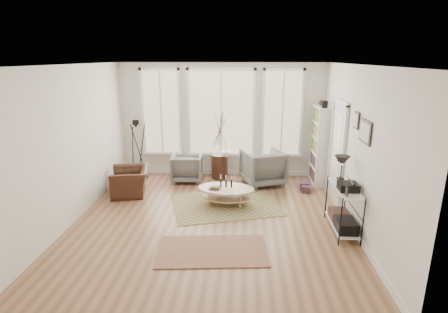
# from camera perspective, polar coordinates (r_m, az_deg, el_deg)

# --- Properties ---
(room) EXTENTS (5.50, 5.54, 2.90)m
(room) POSITION_cam_1_polar(r_m,az_deg,el_deg) (6.38, -1.93, 1.43)
(room) COLOR #9C6C48
(room) RESTS_ON ground
(bay_window) EXTENTS (4.14, 0.12, 2.24)m
(bay_window) POSITION_cam_1_polar(r_m,az_deg,el_deg) (8.97, -0.46, 6.86)
(bay_window) COLOR #D3BB88
(bay_window) RESTS_ON ground
(door) EXTENTS (0.09, 1.06, 2.22)m
(door) POSITION_cam_1_polar(r_m,az_deg,el_deg) (7.77, 17.98, 0.98)
(door) COLOR silver
(door) RESTS_ON ground
(bookcase) EXTENTS (0.31, 0.85, 2.06)m
(bookcase) POSITION_cam_1_polar(r_m,az_deg,el_deg) (8.80, 15.37, 1.76)
(bookcase) COLOR white
(bookcase) RESTS_ON ground
(low_shelf) EXTENTS (0.38, 1.08, 1.30)m
(low_shelf) POSITION_cam_1_polar(r_m,az_deg,el_deg) (6.59, 18.94, -7.39)
(low_shelf) COLOR white
(low_shelf) RESTS_ON ground
(wall_art) EXTENTS (0.04, 0.88, 0.44)m
(wall_art) POSITION_cam_1_polar(r_m,az_deg,el_deg) (6.29, 21.73, 4.27)
(wall_art) COLOR black
(wall_art) RESTS_ON ground
(rug_main) EXTENTS (2.51, 2.14, 0.01)m
(rug_main) POSITION_cam_1_polar(r_m,az_deg,el_deg) (7.50, 0.21, -7.80)
(rug_main) COLOR brown
(rug_main) RESTS_ON ground
(rug_runner) EXTENTS (1.85, 1.14, 0.01)m
(rug_runner) POSITION_cam_1_polar(r_m,az_deg,el_deg) (5.85, -1.95, -15.08)
(rug_runner) COLOR brown
(rug_runner) RESTS_ON ground
(coffee_table) EXTENTS (1.26, 0.87, 0.54)m
(coffee_table) POSITION_cam_1_polar(r_m,az_deg,el_deg) (7.39, 0.26, -5.75)
(coffee_table) COLOR tan
(coffee_table) RESTS_ON ground
(armchair_left) EXTENTS (0.78, 0.80, 0.69)m
(armchair_left) POSITION_cam_1_polar(r_m,az_deg,el_deg) (8.83, -6.07, -1.81)
(armchair_left) COLOR slate
(armchair_left) RESTS_ON ground
(armchair_right) EXTENTS (1.20, 1.21, 0.86)m
(armchair_right) POSITION_cam_1_polar(r_m,az_deg,el_deg) (8.59, 6.35, -1.72)
(armchair_right) COLOR slate
(armchair_right) RESTS_ON ground
(side_table) EXTENTS (0.42, 0.42, 1.76)m
(side_table) POSITION_cam_1_polar(r_m,az_deg,el_deg) (8.84, -0.72, 1.69)
(side_table) COLOR #3B2217
(side_table) RESTS_ON ground
(vase) EXTENTS (0.26, 0.26, 0.26)m
(vase) POSITION_cam_1_polar(r_m,az_deg,el_deg) (8.68, 0.36, 0.81)
(vase) COLOR silver
(vase) RESTS_ON side_table
(accent_chair) EXTENTS (1.07, 0.99, 0.60)m
(accent_chair) POSITION_cam_1_polar(r_m,az_deg,el_deg) (8.25, -15.09, -3.94)
(accent_chair) COLOR #3B2217
(accent_chair) RESTS_ON ground
(tripod_camera) EXTENTS (0.54, 0.54, 1.54)m
(tripod_camera) POSITION_cam_1_polar(r_m,az_deg,el_deg) (8.99, -13.90, 0.55)
(tripod_camera) COLOR black
(tripod_camera) RESTS_ON ground
(book_stack_near) EXTENTS (0.25, 0.30, 0.18)m
(book_stack_near) POSITION_cam_1_polar(r_m,az_deg,el_deg) (8.52, 13.04, -4.63)
(book_stack_near) COLOR maroon
(book_stack_near) RESTS_ON ground
(book_stack_far) EXTENTS (0.22, 0.26, 0.15)m
(book_stack_far) POSITION_cam_1_polar(r_m,az_deg,el_deg) (8.36, 13.23, -5.14)
(book_stack_far) COLOR maroon
(book_stack_far) RESTS_ON ground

